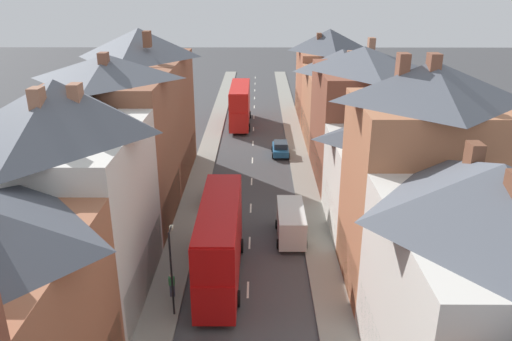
{
  "coord_description": "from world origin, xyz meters",
  "views": [
    {
      "loc": [
        0.65,
        -14.72,
        18.46
      ],
      "look_at": [
        0.43,
        28.05,
        1.9
      ],
      "focal_mm": 35.0,
      "sensor_mm": 36.0,
      "label": 1
    }
  ],
  "objects_px": {
    "pedestrian_mid_left": "(172,284)",
    "car_parked_right_a": "(215,195)",
    "delivery_van": "(291,222)",
    "double_decker_bus_mid_street": "(220,240)",
    "car_near_silver": "(280,148)",
    "street_lamp": "(171,267)",
    "double_decker_bus_lead": "(240,104)"
  },
  "relations": [
    {
      "from": "car_parked_right_a",
      "to": "street_lamp",
      "type": "xyz_separation_m",
      "value": [
        -1.15,
        -15.43,
        2.44
      ]
    },
    {
      "from": "car_near_silver",
      "to": "pedestrian_mid_left",
      "type": "distance_m",
      "value": 27.71
    },
    {
      "from": "car_parked_right_a",
      "to": "street_lamp",
      "type": "relative_size",
      "value": 0.82
    },
    {
      "from": "car_parked_right_a",
      "to": "delivery_van",
      "type": "relative_size",
      "value": 0.86
    },
    {
      "from": "delivery_van",
      "to": "pedestrian_mid_left",
      "type": "bearing_deg",
      "value": -135.07
    },
    {
      "from": "double_decker_bus_mid_street",
      "to": "car_parked_right_a",
      "type": "xyz_separation_m",
      "value": [
        -1.29,
        11.6,
        -2.01
      ]
    },
    {
      "from": "car_parked_right_a",
      "to": "double_decker_bus_lead",
      "type": "bearing_deg",
      "value": 87.06
    },
    {
      "from": "car_near_silver",
      "to": "street_lamp",
      "type": "bearing_deg",
      "value": -104.62
    },
    {
      "from": "double_decker_bus_lead",
      "to": "pedestrian_mid_left",
      "type": "bearing_deg",
      "value": -94.12
    },
    {
      "from": "double_decker_bus_lead",
      "to": "car_parked_right_a",
      "type": "bearing_deg",
      "value": -92.94
    },
    {
      "from": "car_parked_right_a",
      "to": "delivery_van",
      "type": "distance_m",
      "value": 8.76
    },
    {
      "from": "pedestrian_mid_left",
      "to": "delivery_van",
      "type": "bearing_deg",
      "value": 44.93
    },
    {
      "from": "delivery_van",
      "to": "street_lamp",
      "type": "height_order",
      "value": "street_lamp"
    },
    {
      "from": "double_decker_bus_mid_street",
      "to": "car_parked_right_a",
      "type": "height_order",
      "value": "double_decker_bus_mid_street"
    },
    {
      "from": "double_decker_bus_mid_street",
      "to": "street_lamp",
      "type": "distance_m",
      "value": 4.57
    },
    {
      "from": "car_near_silver",
      "to": "delivery_van",
      "type": "relative_size",
      "value": 0.74
    },
    {
      "from": "car_near_silver",
      "to": "car_parked_right_a",
      "type": "height_order",
      "value": "car_near_silver"
    },
    {
      "from": "delivery_van",
      "to": "street_lamp",
      "type": "bearing_deg",
      "value": -128.4
    },
    {
      "from": "double_decker_bus_mid_street",
      "to": "car_near_silver",
      "type": "xyz_separation_m",
      "value": [
        4.91,
        24.35,
        -2.01
      ]
    },
    {
      "from": "double_decker_bus_mid_street",
      "to": "pedestrian_mid_left",
      "type": "distance_m",
      "value": 4.03
    },
    {
      "from": "double_decker_bus_mid_street",
      "to": "delivery_van",
      "type": "distance_m",
      "value": 7.47
    },
    {
      "from": "double_decker_bus_mid_street",
      "to": "pedestrian_mid_left",
      "type": "height_order",
      "value": "double_decker_bus_mid_street"
    },
    {
      "from": "double_decker_bus_lead",
      "to": "delivery_van",
      "type": "bearing_deg",
      "value": -81.08
    },
    {
      "from": "double_decker_bus_lead",
      "to": "street_lamp",
      "type": "relative_size",
      "value": 1.96
    },
    {
      "from": "street_lamp",
      "to": "car_parked_right_a",
      "type": "bearing_deg",
      "value": 85.74
    },
    {
      "from": "pedestrian_mid_left",
      "to": "car_near_silver",
      "type": "bearing_deg",
      "value": 73.82
    },
    {
      "from": "pedestrian_mid_left",
      "to": "car_parked_right_a",
      "type": "bearing_deg",
      "value": 83.74
    },
    {
      "from": "car_parked_right_a",
      "to": "street_lamp",
      "type": "bearing_deg",
      "value": -94.26
    },
    {
      "from": "double_decker_bus_lead",
      "to": "car_parked_right_a",
      "type": "xyz_separation_m",
      "value": [
        -1.29,
        -25.13,
        -2.01
      ]
    },
    {
      "from": "double_decker_bus_lead",
      "to": "car_parked_right_a",
      "type": "relative_size",
      "value": 2.4
    },
    {
      "from": "double_decker_bus_lead",
      "to": "delivery_van",
      "type": "relative_size",
      "value": 2.08
    },
    {
      "from": "car_near_silver",
      "to": "delivery_van",
      "type": "height_order",
      "value": "delivery_van"
    }
  ]
}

